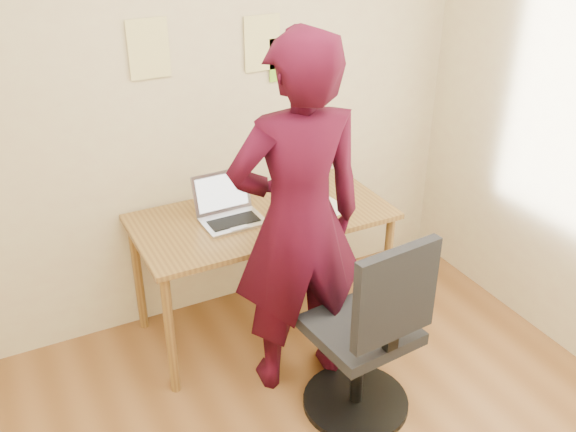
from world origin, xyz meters
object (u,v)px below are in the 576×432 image
desk (262,228)px  person (298,223)px  laptop (229,210)px  phone (320,220)px  office_chair (369,343)px

desk → person: 0.55m
laptop → person: size_ratio=0.18×
phone → office_chair: office_chair is taller
person → laptop: bearing=-66.3°
laptop → office_chair: (0.32, -0.91, -0.35)m
person → office_chair: bearing=118.9°
phone → office_chair: (-0.10, -0.67, -0.31)m
laptop → person: 0.55m
laptop → office_chair: bearing=-72.2°
desk → person: (-0.02, -0.47, 0.27)m
desk → phone: (0.24, -0.21, 0.09)m
laptop → office_chair: size_ratio=0.32×
laptop → office_chair: 1.03m
phone → person: bearing=-145.3°
phone → person: (-0.27, -0.26, 0.18)m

